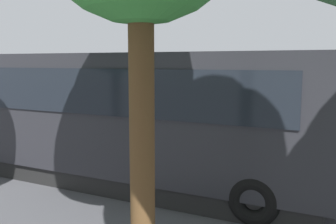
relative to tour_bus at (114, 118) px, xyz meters
name	(u,v)px	position (x,y,z in m)	size (l,w,h in m)	color
ground_plane	(152,140)	(1.41, -4.79, -1.65)	(80.00, 80.00, 0.00)	#4C4C51
tour_bus	(114,118)	(0.00, 0.00, 0.00)	(11.09, 2.80, 3.25)	#26262B
spectator_far_left	(216,128)	(-1.73, -3.08, -0.63)	(0.58, 0.35, 1.71)	#473823
spectator_left	(195,127)	(-1.01, -3.08, -0.65)	(0.58, 0.34, 1.69)	#473823
spectator_centre	(163,122)	(0.10, -3.07, -0.56)	(0.58, 0.36, 1.81)	black
spectator_right	(138,124)	(0.85, -2.71, -0.62)	(0.57, 0.33, 1.72)	#473823
spectator_far_right	(111,119)	(1.97, -2.80, -0.56)	(0.58, 0.35, 1.81)	#473823
parked_motorcycle_silver	(284,156)	(-3.88, -2.54, -1.16)	(2.04, 0.63, 0.99)	black
stunt_motorcycle	(151,105)	(3.12, -8.00, -0.67)	(2.04, 0.75, 1.59)	black
bay_line_a	(196,144)	(-0.37, -4.92, -1.64)	(0.28, 3.88, 0.01)	white
bay_line_b	(135,138)	(2.28, -4.92, -1.64)	(0.27, 3.66, 0.01)	white
bay_line_c	(82,133)	(4.92, -4.92, -1.64)	(0.28, 3.88, 0.01)	white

